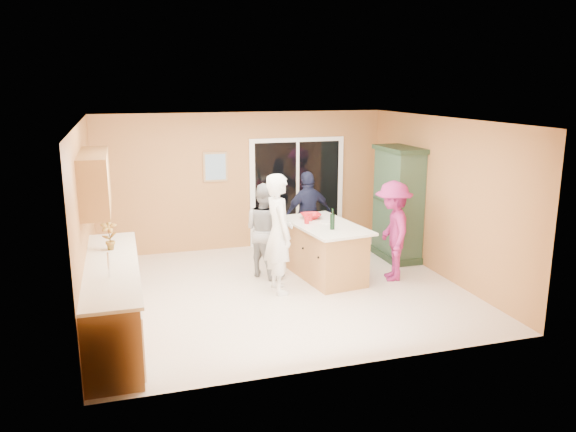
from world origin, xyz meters
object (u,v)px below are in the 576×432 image
object	(u,v)px
woman_navy	(308,215)
woman_magenta	(393,231)
kitchen_island	(325,252)
green_hutch	(398,205)
woman_grey	(265,230)
woman_white	(279,234)

from	to	relation	value
woman_navy	woman_magenta	xyz separation A→B (m)	(0.93, -1.49, 0.01)
woman_magenta	kitchen_island	bearing A→B (deg)	-96.03
green_hutch	woman_magenta	xyz separation A→B (m)	(-0.61, -1.01, -0.18)
woman_grey	kitchen_island	bearing A→B (deg)	-143.02
green_hutch	woman_grey	bearing A→B (deg)	-174.21
woman_grey	woman_navy	distance (m)	1.24
green_hutch	kitchen_island	bearing A→B (deg)	-159.50
kitchen_island	woman_white	distance (m)	1.11
green_hutch	woman_white	world-z (taller)	green_hutch
kitchen_island	woman_grey	world-z (taller)	woman_grey
green_hutch	woman_grey	xyz separation A→B (m)	(-2.53, -0.26, -0.21)
woman_navy	woman_magenta	bearing A→B (deg)	111.64
green_hutch	woman_white	size ratio (longest dim) A/B	1.11
green_hutch	woman_navy	size ratio (longest dim) A/B	1.28
green_hutch	woman_white	xyz separation A→B (m)	(-2.52, -1.02, -0.08)
woman_white	woman_magenta	distance (m)	1.91
green_hutch	woman_navy	xyz separation A→B (m)	(-1.54, 0.48, -0.19)
woman_grey	woman_magenta	distance (m)	2.07
woman_white	woman_magenta	size ratio (longest dim) A/B	1.13
woman_white	woman_magenta	world-z (taller)	woman_white
kitchen_island	woman_magenta	xyz separation A→B (m)	(1.01, -0.41, 0.39)
woman_magenta	green_hutch	bearing A→B (deg)	164.74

